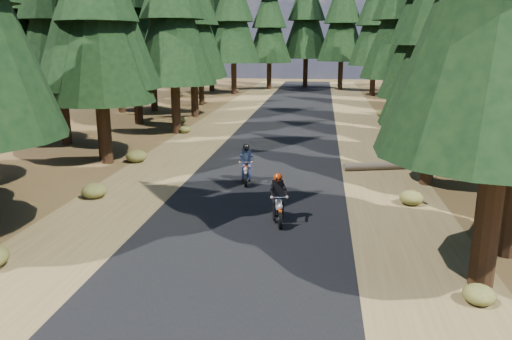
% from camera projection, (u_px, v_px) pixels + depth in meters
% --- Properties ---
extents(ground, '(120.00, 120.00, 0.00)m').
position_uv_depth(ground, '(250.00, 217.00, 15.24)').
color(ground, '#4B3A1A').
rests_on(ground, ground).
extents(road, '(6.00, 100.00, 0.01)m').
position_uv_depth(road, '(267.00, 175.00, 20.04)').
color(road, black).
rests_on(road, ground).
extents(shoulder_l, '(3.20, 100.00, 0.01)m').
position_uv_depth(shoulder_l, '(157.00, 171.00, 20.62)').
color(shoulder_l, brown).
rests_on(shoulder_l, ground).
extents(shoulder_r, '(3.20, 100.00, 0.01)m').
position_uv_depth(shoulder_r, '(384.00, 179.00, 19.45)').
color(shoulder_r, brown).
rests_on(shoulder_r, ground).
extents(pine_forest, '(34.59, 55.08, 16.32)m').
position_uv_depth(pine_forest, '(294.00, 1.00, 33.49)').
color(pine_forest, black).
rests_on(pine_forest, ground).
extents(log_near, '(5.95, 1.92, 0.32)m').
position_uv_depth(log_near, '(414.00, 165.00, 21.04)').
color(log_near, '#4C4233').
rests_on(log_near, ground).
extents(understory_shrubs, '(15.81, 31.05, 0.57)m').
position_uv_depth(understory_shrubs, '(289.00, 163.00, 21.01)').
color(understory_shrubs, '#474C1E').
rests_on(understory_shrubs, ground).
extents(rider_lead, '(0.78, 1.70, 1.46)m').
position_uv_depth(rider_lead, '(278.00, 206.00, 14.66)').
color(rider_lead, beige).
rests_on(rider_lead, road).
extents(rider_follow, '(0.68, 1.70, 1.48)m').
position_uv_depth(rider_follow, '(246.00, 170.00, 18.79)').
color(rider_follow, '#952709').
rests_on(rider_follow, road).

